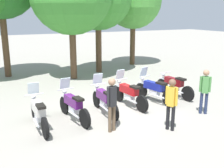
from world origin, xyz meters
TOP-DOWN VIEW (x-y plane):
  - ground_plane at (0.00, 0.00)m, footprint 80.00×80.00m
  - motorcycle_0 at (-3.01, -0.35)m, footprint 0.62×2.19m
  - motorcycle_1 at (-1.81, -0.18)m, footprint 0.62×2.19m
  - motorcycle_2 at (-0.60, -0.07)m, footprint 0.62×2.19m
  - motorcycle_3 at (0.59, 0.22)m, footprint 0.62×2.19m
  - motorcycle_4 at (1.80, 0.25)m, footprint 0.70×2.16m
  - motorcycle_5 at (3.00, 0.45)m, footprint 0.62×2.19m
  - person_0 at (-1.05, -1.59)m, footprint 0.40×0.28m
  - person_1 at (2.60, -1.72)m, footprint 0.36×0.31m
  - person_2 at (0.62, -2.32)m, footprint 0.29×0.39m
  - tree_4 at (5.36, 7.95)m, footprint 3.84×3.84m

SIDE VIEW (x-z plane):
  - ground_plane at x=0.00m, z-range 0.00..0.00m
  - motorcycle_5 at x=3.00m, z-range 0.01..1.00m
  - motorcycle_0 at x=-3.01m, z-range -0.17..1.20m
  - motorcycle_1 at x=-1.81m, z-range -0.17..1.20m
  - motorcycle_2 at x=-0.60m, z-range -0.17..1.20m
  - motorcycle_3 at x=0.59m, z-range -0.17..1.20m
  - motorcycle_4 at x=1.80m, z-range -0.17..1.20m
  - person_1 at x=2.60m, z-range 0.13..1.76m
  - person_2 at x=0.62m, z-range 0.13..1.77m
  - person_0 at x=-1.05m, z-range 0.14..1.83m
  - tree_4 at x=5.36m, z-range 1.22..7.54m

